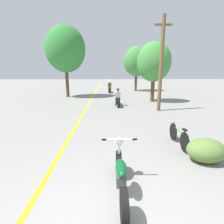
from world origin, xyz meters
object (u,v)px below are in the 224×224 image
object	(u,v)px
roadside_tree_right_near	(154,62)
roadside_tree_left	(65,49)
utility_pole	(161,64)
roadside_tree_right_far	(136,61)
motorcycle_rider_far	(110,88)
motorcycle_rider_lead	(118,99)
bicycle_parked	(179,136)
motorcycle_foreground	(121,175)

from	to	relation	value
roadside_tree_right_near	roadside_tree_left	world-z (taller)	roadside_tree_left
utility_pole	roadside_tree_left	xyz separation A→B (m)	(-7.63, 6.82, 1.67)
utility_pole	roadside_tree_right_near	bearing A→B (deg)	82.58
roadside_tree_right_far	motorcycle_rider_far	world-z (taller)	roadside_tree_right_far
motorcycle_rider_lead	bicycle_parked	world-z (taller)	motorcycle_rider_lead
bicycle_parked	motorcycle_rider_far	bearing A→B (deg)	97.89
utility_pole	motorcycle_rider_lead	distance (m)	4.11
roadside_tree_right_near	motorcycle_rider_far	world-z (taller)	roadside_tree_right_near
motorcycle_foreground	bicycle_parked	distance (m)	3.33
roadside_tree_right_near	motorcycle_rider_lead	world-z (taller)	roadside_tree_right_near
roadside_tree_right_near	motorcycle_foreground	distance (m)	12.79
motorcycle_foreground	motorcycle_rider_lead	world-z (taller)	motorcycle_rider_lead
motorcycle_rider_lead	roadside_tree_right_far	bearing A→B (deg)	73.91
motorcycle_rider_far	utility_pole	bearing A→B (deg)	-73.06
roadside_tree_left	motorcycle_rider_lead	world-z (taller)	roadside_tree_left
motorcycle_rider_far	roadside_tree_left	bearing A→B (deg)	-140.32
roadside_tree_right_far	motorcycle_rider_lead	xyz separation A→B (m)	(-3.08, -10.68, -3.38)
roadside_tree_left	utility_pole	bearing A→B (deg)	-41.80
motorcycle_foreground	utility_pole	bearing A→B (deg)	68.74
roadside_tree_left	motorcycle_rider_far	world-z (taller)	roadside_tree_left
motorcycle_foreground	motorcycle_rider_lead	bearing A→B (deg)	87.05
utility_pole	motorcycle_foreground	world-z (taller)	utility_pole
motorcycle_rider_lead	motorcycle_foreground	bearing A→B (deg)	-92.95
motorcycle_rider_lead	bicycle_parked	size ratio (longest dim) A/B	1.27
utility_pole	roadside_tree_right_near	xyz separation A→B (m)	(0.48, 3.68, 0.28)
motorcycle_foreground	motorcycle_rider_far	xyz separation A→B (m)	(-0.00, 18.71, 0.12)
roadside_tree_left	motorcycle_rider_far	bearing A→B (deg)	39.68
roadside_tree_left	motorcycle_rider_lead	size ratio (longest dim) A/B	3.28
roadside_tree_right_near	roadside_tree_left	xyz separation A→B (m)	(-8.11, 3.14, 1.39)
roadside_tree_right_near	bicycle_parked	size ratio (longest dim) A/B	2.98
motorcycle_rider_lead	motorcycle_rider_far	distance (m)	8.74
roadside_tree_right_near	motorcycle_foreground	world-z (taller)	roadside_tree_right_near
roadside_tree_right_far	bicycle_parked	world-z (taller)	roadside_tree_right_far
roadside_tree_right_near	roadside_tree_right_far	bearing A→B (deg)	90.50
utility_pole	roadside_tree_right_near	distance (m)	3.72
roadside_tree_left	motorcycle_rider_lead	bearing A→B (deg)	-45.55
motorcycle_foreground	bicycle_parked	world-z (taller)	motorcycle_foreground
roadside_tree_right_near	motorcycle_foreground	size ratio (longest dim) A/B	2.39
roadside_tree_right_far	motorcycle_foreground	distance (m)	21.26
utility_pole	roadside_tree_left	world-z (taller)	roadside_tree_left
roadside_tree_left	motorcycle_rider_lead	distance (m)	8.25
motorcycle_foreground	roadside_tree_left	bearing A→B (deg)	106.45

